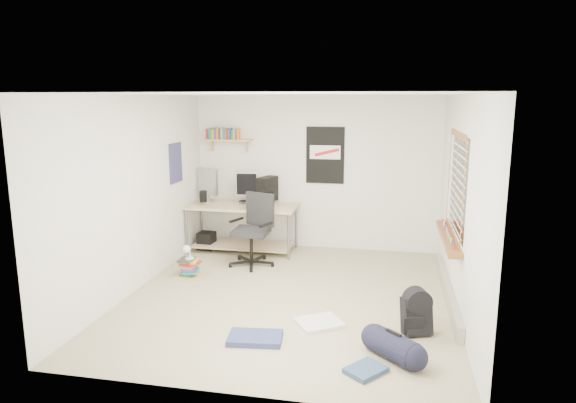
% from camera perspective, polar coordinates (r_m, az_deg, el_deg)
% --- Properties ---
extents(floor, '(4.00, 4.50, 0.01)m').
position_cam_1_polar(floor, '(6.60, 0.15, -10.49)').
color(floor, gray).
rests_on(floor, ground).
extents(ceiling, '(4.00, 4.50, 0.01)m').
position_cam_1_polar(ceiling, '(6.12, 0.16, 11.87)').
color(ceiling, white).
rests_on(ceiling, ground).
extents(back_wall, '(4.00, 0.01, 2.50)m').
position_cam_1_polar(back_wall, '(8.43, 3.12, 3.16)').
color(back_wall, silver).
rests_on(back_wall, ground).
extents(left_wall, '(0.01, 4.50, 2.50)m').
position_cam_1_polar(left_wall, '(6.91, -16.39, 0.88)').
color(left_wall, silver).
rests_on(left_wall, ground).
extents(right_wall, '(0.01, 4.50, 2.50)m').
position_cam_1_polar(right_wall, '(6.18, 18.71, -0.45)').
color(right_wall, silver).
rests_on(right_wall, ground).
extents(desk, '(1.88, 1.06, 0.81)m').
position_cam_1_polar(desk, '(8.38, -5.08, -3.09)').
color(desk, tan).
rests_on(desk, floor).
extents(monitor_left, '(0.41, 0.24, 0.44)m').
position_cam_1_polar(monitor_left, '(8.57, -8.88, 1.68)').
color(monitor_left, '#9F9FA4').
rests_on(monitor_left, desk).
extents(monitor_right, '(0.37, 0.13, 0.40)m').
position_cam_1_polar(monitor_right, '(8.38, -4.55, 1.41)').
color(monitor_right, '#A4A4A9').
rests_on(monitor_right, desk).
extents(pc_tower, '(0.30, 0.42, 0.40)m').
position_cam_1_polar(pc_tower, '(8.30, -2.32, 1.37)').
color(pc_tower, black).
rests_on(pc_tower, desk).
extents(keyboard, '(0.37, 0.17, 0.02)m').
position_cam_1_polar(keyboard, '(8.33, -4.21, 0.03)').
color(keyboard, black).
rests_on(keyboard, desk).
extents(speaker_left, '(0.10, 0.10, 0.19)m').
position_cam_1_polar(speaker_left, '(8.38, -9.40, 0.57)').
color(speaker_left, black).
rests_on(speaker_left, desk).
extents(speaker_right, '(0.11, 0.11, 0.17)m').
position_cam_1_polar(speaker_right, '(8.26, -1.90, 0.49)').
color(speaker_right, black).
rests_on(speaker_right, desk).
extents(office_chair, '(0.91, 0.91, 1.08)m').
position_cam_1_polar(office_chair, '(7.64, -4.12, -3.54)').
color(office_chair, black).
rests_on(office_chair, floor).
extents(wall_shelf, '(0.80, 0.22, 0.24)m').
position_cam_1_polar(wall_shelf, '(8.59, -6.64, 6.81)').
color(wall_shelf, tan).
rests_on(wall_shelf, back_wall).
extents(poster_back_wall, '(0.62, 0.03, 0.92)m').
position_cam_1_polar(poster_back_wall, '(8.35, 4.14, 5.14)').
color(poster_back_wall, black).
rests_on(poster_back_wall, back_wall).
extents(poster_left_wall, '(0.02, 0.42, 0.60)m').
position_cam_1_polar(poster_left_wall, '(7.93, -12.37, 4.21)').
color(poster_left_wall, navy).
rests_on(poster_left_wall, left_wall).
extents(window, '(0.10, 1.50, 1.26)m').
position_cam_1_polar(window, '(6.43, 18.01, 1.85)').
color(window, brown).
rests_on(window, right_wall).
extents(baseboard_heater, '(0.08, 2.50, 0.18)m').
position_cam_1_polar(baseboard_heater, '(6.78, 17.34, -9.56)').
color(baseboard_heater, '#B7B2A8').
rests_on(baseboard_heater, floor).
extents(backpack, '(0.36, 0.32, 0.39)m').
position_cam_1_polar(backpack, '(5.71, 14.08, -12.22)').
color(backpack, black).
rests_on(backpack, floor).
extents(duffel_bag, '(0.37, 0.37, 0.52)m').
position_cam_1_polar(duffel_bag, '(5.17, 11.61, -15.42)').
color(duffel_bag, black).
rests_on(duffel_bag, floor).
extents(tshirt, '(0.61, 0.59, 0.04)m').
position_cam_1_polar(tshirt, '(5.83, 3.48, -13.32)').
color(tshirt, silver).
rests_on(tshirt, floor).
extents(jeans_a, '(0.59, 0.41, 0.06)m').
position_cam_1_polar(jeans_a, '(5.48, -3.66, -14.90)').
color(jeans_a, navy).
rests_on(jeans_a, floor).
extents(jeans_b, '(0.43, 0.44, 0.04)m').
position_cam_1_polar(jeans_b, '(4.97, 8.64, -18.01)').
color(jeans_b, navy).
rests_on(jeans_b, floor).
extents(book_stack, '(0.55, 0.48, 0.32)m').
position_cam_1_polar(book_stack, '(7.39, -10.91, -6.99)').
color(book_stack, brown).
rests_on(book_stack, floor).
extents(desk_lamp, '(0.13, 0.20, 0.20)m').
position_cam_1_polar(desk_lamp, '(7.30, -10.89, -5.34)').
color(desk_lamp, silver).
rests_on(desk_lamp, book_stack).
extents(subwoofer, '(0.28, 0.28, 0.29)m').
position_cam_1_polar(subwoofer, '(8.63, -9.05, -4.32)').
color(subwoofer, black).
rests_on(subwoofer, floor).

